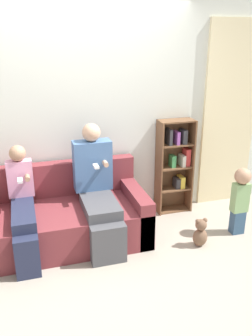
{
  "coord_description": "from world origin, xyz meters",
  "views": [
    {
      "loc": [
        -0.67,
        -2.95,
        2.14
      ],
      "look_at": [
        0.39,
        0.6,
        0.76
      ],
      "focal_mm": 38.0,
      "sensor_mm": 36.0,
      "label": 1
    }
  ],
  "objects_px": {
    "couch": "(65,219)",
    "adult_seated": "(97,186)",
    "teddy_bear": "(200,233)",
    "toddler_standing": "(240,197)",
    "child_seated": "(23,206)",
    "bookshelf": "(175,164)"
  },
  "relations": [
    {
      "from": "couch",
      "to": "adult_seated",
      "type": "relative_size",
      "value": 1.38
    },
    {
      "from": "adult_seated",
      "to": "teddy_bear",
      "type": "relative_size",
      "value": 3.88
    },
    {
      "from": "toddler_standing",
      "to": "child_seated",
      "type": "bearing_deg",
      "value": 173.0
    },
    {
      "from": "couch",
      "to": "teddy_bear",
      "type": "distance_m",
      "value": 1.48
    },
    {
      "from": "adult_seated",
      "to": "child_seated",
      "type": "height_order",
      "value": "adult_seated"
    },
    {
      "from": "toddler_standing",
      "to": "bookshelf",
      "type": "xyz_separation_m",
      "value": [
        -0.46,
        0.77,
        0.17
      ]
    },
    {
      "from": "adult_seated",
      "to": "toddler_standing",
      "type": "height_order",
      "value": "adult_seated"
    },
    {
      "from": "adult_seated",
      "to": "child_seated",
      "type": "bearing_deg",
      "value": -176.03
    },
    {
      "from": "child_seated",
      "to": "teddy_bear",
      "type": "height_order",
      "value": "child_seated"
    },
    {
      "from": "adult_seated",
      "to": "child_seated",
      "type": "relative_size",
      "value": 1.17
    },
    {
      "from": "bookshelf",
      "to": "teddy_bear",
      "type": "bearing_deg",
      "value": -94.66
    },
    {
      "from": "adult_seated",
      "to": "teddy_bear",
      "type": "bearing_deg",
      "value": -24.5
    },
    {
      "from": "child_seated",
      "to": "bookshelf",
      "type": "relative_size",
      "value": 0.91
    },
    {
      "from": "couch",
      "to": "toddler_standing",
      "type": "relative_size",
      "value": 2.21
    },
    {
      "from": "toddler_standing",
      "to": "teddy_bear",
      "type": "xyz_separation_m",
      "value": [
        -0.53,
        -0.12,
        -0.3
      ]
    },
    {
      "from": "toddler_standing",
      "to": "teddy_bear",
      "type": "height_order",
      "value": "toddler_standing"
    },
    {
      "from": "couch",
      "to": "toddler_standing",
      "type": "xyz_separation_m",
      "value": [
        1.91,
        -0.41,
        0.2
      ]
    },
    {
      "from": "couch",
      "to": "teddy_bear",
      "type": "height_order",
      "value": "couch"
    },
    {
      "from": "toddler_standing",
      "to": "couch",
      "type": "bearing_deg",
      "value": 167.96
    },
    {
      "from": "adult_seated",
      "to": "teddy_bear",
      "type": "distance_m",
      "value": 1.22
    },
    {
      "from": "toddler_standing",
      "to": "bookshelf",
      "type": "relative_size",
      "value": 0.66
    },
    {
      "from": "child_seated",
      "to": "toddler_standing",
      "type": "height_order",
      "value": "child_seated"
    }
  ]
}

